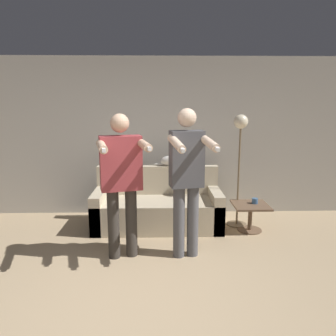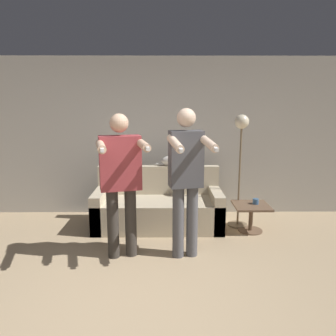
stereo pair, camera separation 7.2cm
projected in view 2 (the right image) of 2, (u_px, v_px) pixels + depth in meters
name	position (u px, v px, depth m)	size (l,w,h in m)	color
ground_plane	(125.00, 314.00, 2.94)	(16.00, 16.00, 0.00)	tan
wall_back	(144.00, 137.00, 5.46)	(10.00, 0.05, 2.60)	#B7B2A8
couch	(158.00, 208.00, 4.99)	(1.91, 0.82, 0.88)	beige
person_left	(121.00, 176.00, 3.85)	(0.65, 0.77, 1.74)	#38332D
person_right	(186.00, 175.00, 3.85)	(0.54, 0.73, 1.80)	#56565B
cat	(174.00, 160.00, 5.15)	(0.48, 0.13, 0.20)	silver
floor_lamp	(241.00, 144.00, 4.83)	(0.30, 0.30, 1.70)	#756047
side_table	(251.00, 212.00, 4.79)	(0.51, 0.51, 0.40)	brown
cup	(256.00, 201.00, 4.80)	(0.09, 0.09, 0.08)	#3D6693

